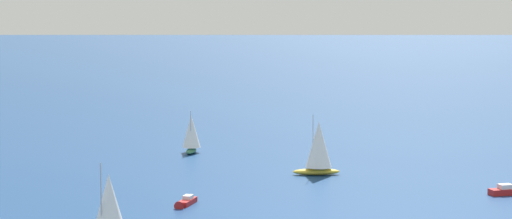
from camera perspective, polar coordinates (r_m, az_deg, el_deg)
sailboat_near_centre at (r=206.44m, az=-3.95°, el=-1.46°), size 7.49×5.23×9.38m
sailboat_outer_ring_c at (r=179.51m, az=3.81°, el=-2.31°), size 6.97×9.06×11.62m
motorboat_outer_ring_d at (r=153.40m, az=-4.31°, el=-5.64°), size 6.59×2.83×1.86m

